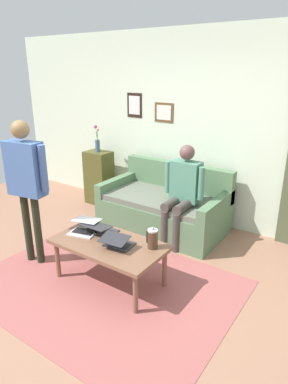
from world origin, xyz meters
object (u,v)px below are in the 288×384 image
at_px(french_press, 153,239).
at_px(person_seated, 183,189).
at_px(laptop_left, 100,229).
at_px(person_standing, 26,175).
at_px(laptop_center, 118,242).
at_px(flower_vase, 97,142).
at_px(side_shelf, 99,178).
at_px(coffee_table, 109,247).
at_px(laptop_right, 84,228).
at_px(couch, 164,208).

xyz_separation_m(french_press, person_seated, (0.25, -1.07, 0.16)).
xyz_separation_m(laptop_left, person_standing, (0.77, 0.31, 0.56)).
bearing_deg(laptop_center, flower_vase, -43.83).
bearing_deg(flower_vase, side_shelf, -86.62).
relative_size(coffee_table, laptop_right, 3.12).
xyz_separation_m(coffee_table, person_standing, (1.00, 0.18, 0.65)).
xyz_separation_m(laptop_center, flower_vase, (1.75, -1.68, 0.53)).
xyz_separation_m(laptop_right, flower_vase, (1.25, -1.64, 0.53)).
bearing_deg(laptop_left, couch, -90.74).
height_order(laptop_center, laptop_right, laptop_center).
height_order(coffee_table, side_shelf, side_shelf).
bearing_deg(side_shelf, couch, 171.63).
relative_size(laptop_right, person_seated, 0.30).
relative_size(laptop_center, person_standing, 0.20).
relative_size(side_shelf, person_standing, 0.53).
bearing_deg(couch, french_press, 116.45).
height_order(couch, person_standing, person_standing).
bearing_deg(side_shelf, person_standing, 108.69).
height_order(couch, coffee_table, couch).
xyz_separation_m(laptop_left, laptop_center, (-0.36, 0.14, 0.00)).
bearing_deg(french_press, coffee_table, 20.84).
distance_m(couch, flower_vase, 1.61).
height_order(french_press, side_shelf, side_shelf).
height_order(side_shelf, person_seated, person_seated).
bearing_deg(flower_vase, french_press, 143.79).
distance_m(coffee_table, person_seated, 1.29).
xyz_separation_m(couch, laptop_right, (0.16, 1.43, 0.21)).
bearing_deg(french_press, flower_vase, -36.21).
distance_m(coffee_table, side_shelf, 2.34).
bearing_deg(side_shelf, flower_vase, 93.38).
distance_m(laptop_center, french_press, 0.36).
distance_m(laptop_right, flower_vase, 2.13).
bearing_deg(person_standing, couch, -115.41).
xyz_separation_m(laptop_left, flower_vase, (1.39, -1.54, 0.53)).
bearing_deg(flower_vase, couch, 171.72).
height_order(laptop_center, french_press, french_press).
height_order(laptop_left, person_seated, person_seated).
distance_m(laptop_right, person_seated, 1.34).
relative_size(coffee_table, french_press, 5.14).
relative_size(coffee_table, person_seated, 0.92).
height_order(couch, flower_vase, flower_vase).
distance_m(laptop_right, french_press, 0.82).
bearing_deg(coffee_table, laptop_right, -5.30).
relative_size(laptop_left, person_seated, 0.26).
bearing_deg(laptop_right, french_press, -170.97).
bearing_deg(couch, person_seated, 150.10).
distance_m(laptop_center, person_standing, 1.26).
bearing_deg(person_seated, laptop_left, 69.64).
height_order(person_standing, person_seated, person_standing).
height_order(couch, french_press, couch).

